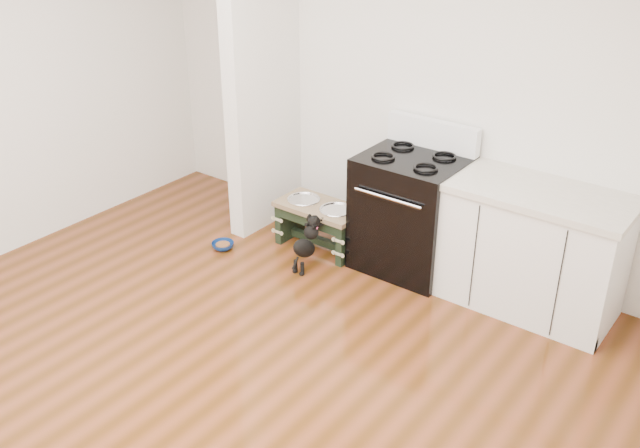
# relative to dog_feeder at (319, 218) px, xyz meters

# --- Properties ---
(ground) EXTENTS (5.00, 5.00, 0.00)m
(ground) POSITION_rel_dog_feeder_xyz_m (0.49, -1.96, -0.28)
(ground) COLOR #4B280D
(ground) RESTS_ON ground
(room_shell) EXTENTS (5.00, 5.00, 5.00)m
(room_shell) POSITION_rel_dog_feeder_xyz_m (0.49, -1.96, 1.34)
(room_shell) COLOR silver
(room_shell) RESTS_ON ground
(partition_wall) EXTENTS (0.15, 0.80, 2.70)m
(partition_wall) POSITION_rel_dog_feeder_xyz_m (-0.69, 0.14, 1.07)
(partition_wall) COLOR silver
(partition_wall) RESTS_ON ground
(oven_range) EXTENTS (0.76, 0.69, 1.14)m
(oven_range) POSITION_rel_dog_feeder_xyz_m (0.74, 0.20, 0.20)
(oven_range) COLOR black
(oven_range) RESTS_ON ground
(cabinet_run) EXTENTS (1.24, 0.64, 0.91)m
(cabinet_run) POSITION_rel_dog_feeder_xyz_m (1.72, 0.22, 0.17)
(cabinet_run) COLOR silver
(cabinet_run) RESTS_ON ground
(dog_feeder) EXTENTS (0.71, 0.38, 0.41)m
(dog_feeder) POSITION_rel_dog_feeder_xyz_m (0.00, 0.00, 0.00)
(dog_feeder) COLOR black
(dog_feeder) RESTS_ON ground
(puppy) EXTENTS (0.13, 0.37, 0.43)m
(puppy) POSITION_rel_dog_feeder_xyz_m (0.13, -0.33, -0.04)
(puppy) COLOR black
(puppy) RESTS_ON ground
(floor_bowl) EXTENTS (0.19, 0.19, 0.06)m
(floor_bowl) POSITION_rel_dog_feeder_xyz_m (-0.63, -0.50, -0.25)
(floor_bowl) COLOR navy
(floor_bowl) RESTS_ON ground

